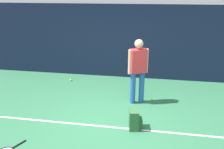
# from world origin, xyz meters

# --- Properties ---
(ground_plane) EXTENTS (12.00, 12.00, 0.00)m
(ground_plane) POSITION_xyz_m (0.00, 0.00, 0.00)
(ground_plane) COLOR #2D6B47
(back_fence) EXTENTS (10.00, 0.10, 2.42)m
(back_fence) POSITION_xyz_m (0.00, 3.00, 1.21)
(back_fence) COLOR #141E38
(back_fence) RESTS_ON ground
(court_line) EXTENTS (9.00, 0.05, 0.00)m
(court_line) POSITION_xyz_m (0.00, -0.23, 0.00)
(court_line) COLOR white
(court_line) RESTS_ON ground
(tennis_player) EXTENTS (0.49, 0.36, 1.70)m
(tennis_player) POSITION_xyz_m (0.55, 1.09, 0.97)
(tennis_player) COLOR #2659A5
(tennis_player) RESTS_ON ground
(backpack) EXTENTS (0.32, 0.33, 0.44)m
(backpack) POSITION_xyz_m (0.59, -0.18, 0.21)
(backpack) COLOR #2D6038
(backpack) RESTS_ON ground
(tennis_ball_by_fence) EXTENTS (0.07, 0.07, 0.07)m
(tennis_ball_by_fence) POSITION_xyz_m (0.96, 1.25, 0.03)
(tennis_ball_by_fence) COLOR #CCE033
(tennis_ball_by_fence) RESTS_ON ground
(tennis_ball_mid_court) EXTENTS (0.07, 0.07, 0.07)m
(tennis_ball_mid_court) POSITION_xyz_m (-1.70, 2.29, 0.03)
(tennis_ball_mid_court) COLOR #CCE033
(tennis_ball_mid_court) RESTS_ON ground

